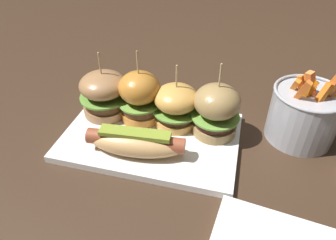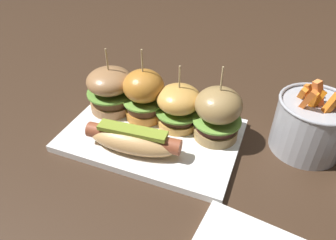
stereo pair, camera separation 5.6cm
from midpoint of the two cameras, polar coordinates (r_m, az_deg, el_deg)
The scene contains 8 objects.
ground_plane at distance 0.61m, azimuth -5.74°, elevation -3.68°, with size 3.00×3.00×0.00m, color #382619.
platter_main at distance 0.60m, azimuth -5.78°, elevation -3.17°, with size 0.33×0.22×0.01m, color white.
hot_dog at distance 0.54m, azimuth -9.03°, elevation -4.24°, with size 0.18×0.07×0.05m.
slider_far_left at distance 0.64m, azimuth -14.32°, elevation 4.77°, with size 0.10×0.10×0.14m.
slider_center_left at distance 0.61m, azimuth -7.95°, elevation 4.34°, with size 0.09×0.09×0.15m.
slider_center_right at distance 0.60m, azimuth -1.19°, elevation 2.68°, with size 0.09×0.09×0.13m.
slider_far_right at distance 0.57m, azimuth 6.21°, elevation 1.80°, with size 0.09×0.09×0.15m.
fries_bucket at distance 0.62m, azimuth 21.72°, elevation 1.01°, with size 0.13×0.13×0.15m.
Camera 1 is at (0.15, -0.43, 0.40)m, focal length 32.65 mm.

